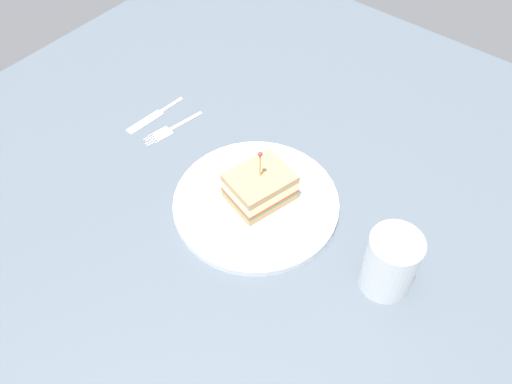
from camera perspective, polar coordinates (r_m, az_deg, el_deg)
ground_plane at (r=79.13cm, az=0.00°, el=-1.89°), size 114.16×114.16×2.00cm
plate at (r=77.90cm, az=0.00°, el=-1.19°), size 24.43×24.43×1.12cm
sandwich_half_center at (r=76.10cm, az=0.28°, el=0.68°), size 9.18×10.38×9.57cm
drink_glass at (r=69.48cm, az=14.24°, el=-7.59°), size 6.76×6.76×9.44cm
fork at (r=89.96cm, az=-9.58°, el=6.54°), size 3.32×11.59×0.35cm
knife at (r=93.03cm, az=-11.06°, el=8.04°), size 2.08×11.95×0.35cm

